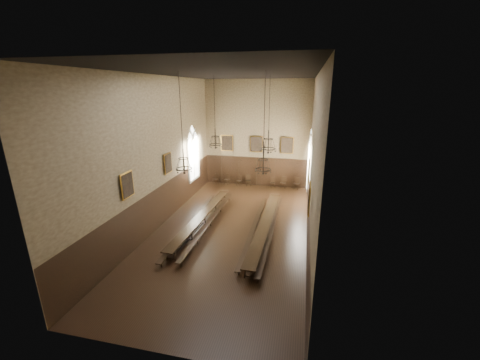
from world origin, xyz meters
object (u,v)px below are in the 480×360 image
(chair_0, at_px, (216,181))
(chandelier_back_left, at_px, (215,140))
(table_left, at_px, (202,220))
(bench_left_outer, at_px, (192,223))
(chair_3, at_px, (248,183))
(chair_7, at_px, (296,186))
(chandelier_back_right, at_px, (268,144))
(chair_2, at_px, (239,182))
(table_right, at_px, (265,228))
(chair_1, at_px, (227,181))
(chandelier_front_right, at_px, (263,162))
(chair_5, at_px, (273,185))
(chair_6, at_px, (283,185))
(bench_left_inner, at_px, (211,222))
(bench_right_outer, at_px, (271,230))
(bench_right_inner, at_px, (254,228))
(chandelier_front_left, at_px, (184,162))

(chair_0, relative_size, chandelier_back_left, 0.20)
(table_left, xyz_separation_m, bench_left_outer, (-0.53, -0.41, -0.09))
(chair_3, height_order, chair_7, chair_7)
(bench_left_outer, xyz_separation_m, chandelier_back_left, (0.79, 2.74, 4.77))
(chandelier_back_right, bearing_deg, chair_2, 116.97)
(table_right, height_order, chair_1, chair_1)
(chair_3, distance_m, chandelier_back_right, 8.42)
(chair_1, relative_size, chandelier_front_right, 0.21)
(bench_left_outer, distance_m, chair_3, 9.00)
(bench_left_outer, bearing_deg, chair_5, 65.35)
(chair_6, xyz_separation_m, chair_7, (1.13, 0.01, 0.00))
(chandelier_back_left, relative_size, chandelier_back_right, 0.99)
(chandelier_back_left, bearing_deg, bench_left_inner, -83.10)
(bench_right_outer, distance_m, chair_0, 10.58)
(bench_right_inner, distance_m, bench_right_outer, 1.04)
(chair_0, xyz_separation_m, chair_7, (7.17, 0.01, 0.04))
(bench_right_inner, bearing_deg, bench_right_outer, -6.05)
(bench_left_inner, distance_m, chandelier_front_right, 6.48)
(chandelier_front_right, bearing_deg, chair_5, 93.28)
(chair_5, xyz_separation_m, chandelier_back_left, (-3.24, -6.05, 4.77))
(bench_right_outer, distance_m, chair_2, 9.47)
(chandelier_front_left, relative_size, chandelier_front_right, 1.05)
(chair_0, bearing_deg, chair_6, 19.66)
(chandelier_back_left, bearing_deg, bench_right_inner, -39.42)
(bench_left_outer, distance_m, chandelier_front_right, 6.99)
(chair_1, distance_m, chandelier_back_left, 7.77)
(chair_6, bearing_deg, chair_1, -171.50)
(chair_6, height_order, chandelier_back_right, chandelier_back_right)
(bench_left_outer, bearing_deg, chandelier_back_left, 73.87)
(table_left, xyz_separation_m, table_right, (4.02, -0.32, 0.02))
(bench_right_outer, height_order, chair_5, chair_5)
(bench_left_inner, xyz_separation_m, chair_3, (0.79, 8.40, 0.02))
(chair_3, bearing_deg, chair_7, -13.66)
(bench_left_outer, distance_m, chair_6, 10.04)
(bench_right_inner, bearing_deg, chair_3, 103.18)
(chandelier_back_left, distance_m, chandelier_back_right, 3.56)
(chair_0, height_order, chandelier_front_right, chandelier_front_right)
(bench_left_inner, height_order, chandelier_back_right, chandelier_back_right)
(table_left, distance_m, chair_6, 9.43)
(chair_5, distance_m, chandelier_front_right, 12.04)
(bench_right_inner, xyz_separation_m, chandelier_back_right, (0.45, 2.05, 4.71))
(chair_5, distance_m, chandelier_back_right, 8.06)
(chair_6, xyz_separation_m, chandelier_back_right, (-0.58, -6.51, 4.68))
(table_right, xyz_separation_m, bench_left_outer, (-4.54, -0.09, -0.11))
(chair_3, xyz_separation_m, chair_7, (4.17, -0.03, 0.01))
(bench_left_outer, relative_size, chair_0, 10.47)
(chair_2, bearing_deg, bench_right_inner, -57.62)
(bench_right_inner, distance_m, chair_5, 8.58)
(chair_2, bearing_deg, chair_6, 14.50)
(chair_1, height_order, chandelier_back_right, chandelier_back_right)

